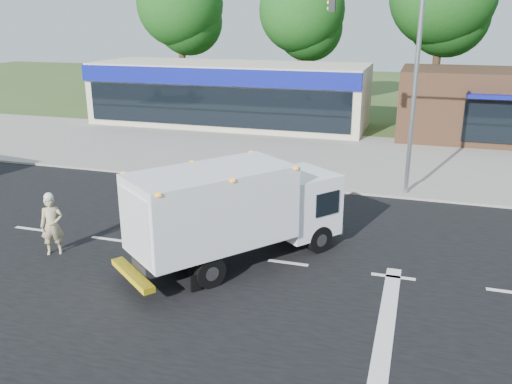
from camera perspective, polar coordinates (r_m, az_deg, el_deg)
ground at (r=16.02m, az=3.40°, el=-7.50°), size 120.00×120.00×0.00m
road_asphalt at (r=16.02m, az=3.40°, el=-7.49°), size 60.00×14.00×0.02m
sidewalk at (r=23.54m, az=8.21°, el=0.94°), size 60.00×2.40×0.12m
parking_apron at (r=29.10m, az=10.06°, el=4.04°), size 60.00×9.00×0.02m
lane_markings at (r=14.60m, az=7.34°, el=-10.25°), size 55.20×7.00×0.01m
ems_box_truck at (r=15.42m, az=-2.32°, el=-1.68°), size 5.71×6.51×2.95m
emergency_worker at (r=17.37m, az=-20.68°, el=-3.19°), size 0.80×0.73×1.95m
retail_strip_mall at (r=36.50m, az=-2.84°, el=10.30°), size 18.00×6.20×4.00m
brown_storefront at (r=34.59m, az=23.28°, el=8.43°), size 10.00×6.70×4.00m
traffic_signal_pole at (r=21.78m, az=14.79°, el=12.25°), size 3.51×0.25×8.00m
background_trees at (r=42.45m, az=12.09°, el=18.29°), size 36.77×7.39×12.10m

